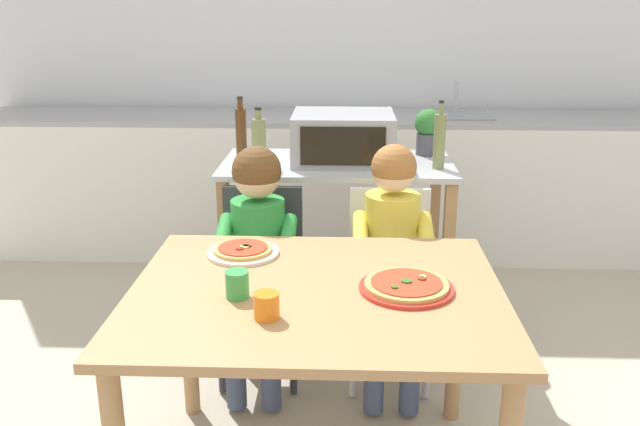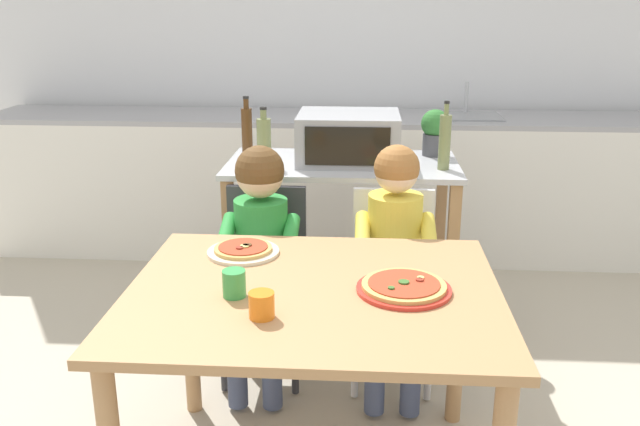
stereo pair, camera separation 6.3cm
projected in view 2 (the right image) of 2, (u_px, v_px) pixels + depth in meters
ground_plane at (330, 337)px, 3.30m from camera, size 10.53×10.53×0.00m
back_wall_tiled at (344, 36)px, 4.45m from camera, size 4.98×0.14×2.70m
kitchen_counter at (341, 184)px, 4.33m from camera, size 4.48×0.60×1.09m
kitchen_island_cart at (342, 219)px, 3.23m from camera, size 1.08×0.58×0.86m
toaster_oven at (349, 137)px, 3.13m from camera, size 0.47×0.41×0.23m
bottle_squat_spirits at (247, 131)px, 3.19m from camera, size 0.05×0.05×0.30m
bottle_dark_olive_oil at (264, 141)px, 3.05m from camera, size 0.07×0.07×0.27m
bottle_clear_vinegar at (445, 141)px, 2.97m from camera, size 0.05×0.05×0.31m
potted_herb_plant at (435, 131)px, 3.24m from camera, size 0.14×0.14×0.22m
dining_table at (314, 318)px, 2.11m from camera, size 1.15×0.95×0.73m
dining_chair_left at (265, 268)px, 2.89m from camera, size 0.36×0.36×0.81m
dining_chair_right at (392, 272)px, 2.85m from camera, size 0.36×0.36×0.81m
child_in_green_shirt at (259, 237)px, 2.72m from camera, size 0.32×0.42×1.01m
child_in_yellow_shirt at (395, 244)px, 2.68m from camera, size 0.32×0.42×1.02m
pizza_plate_cream at (243, 250)px, 2.36m from camera, size 0.25×0.25×0.03m
pizza_plate_red_rimmed at (404, 287)px, 2.05m from camera, size 0.29×0.29×0.03m
drinking_cup_green at (234, 283)px, 2.01m from camera, size 0.07×0.07×0.08m
drinking_cup_orange at (262, 305)px, 1.88m from camera, size 0.07×0.07×0.08m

